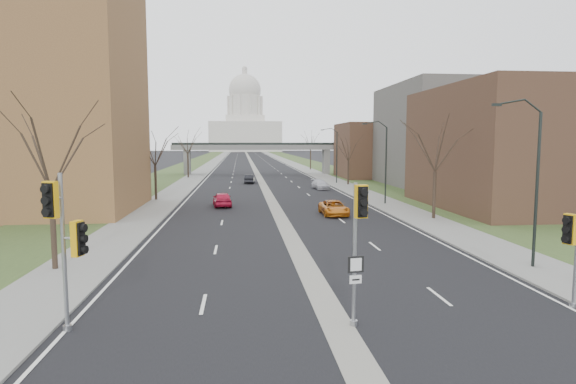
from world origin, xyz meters
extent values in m
plane|color=black|center=(0.00, 0.00, 0.00)|extent=(700.00, 700.00, 0.00)
cube|color=black|center=(0.00, 150.00, 0.01)|extent=(20.00, 600.00, 0.01)
cube|color=gray|center=(0.00, 150.00, 0.00)|extent=(1.20, 600.00, 0.02)
cube|color=gray|center=(12.00, 150.00, 0.06)|extent=(4.00, 600.00, 0.12)
cube|color=gray|center=(-12.00, 150.00, 0.06)|extent=(4.00, 600.00, 0.12)
cube|color=#283C1C|center=(18.00, 150.00, 0.05)|extent=(8.00, 600.00, 0.10)
cube|color=#283C1C|center=(-18.00, 150.00, 0.05)|extent=(8.00, 600.00, 0.10)
cube|color=#4C3423|center=(24.00, 28.00, 6.00)|extent=(16.00, 20.00, 12.00)
cube|color=#5A5752|center=(28.00, 52.00, 7.50)|extent=(18.00, 22.00, 15.00)
cube|color=#4C3423|center=(22.00, 70.00, 5.00)|extent=(14.00, 14.00, 10.00)
cube|color=slate|center=(-14.00, 80.00, 2.50)|extent=(1.20, 2.50, 5.00)
cube|color=slate|center=(14.00, 80.00, 2.50)|extent=(1.20, 2.50, 5.00)
cube|color=slate|center=(0.00, 80.00, 5.50)|extent=(34.00, 3.00, 1.00)
cube|color=black|center=(0.00, 80.00, 6.20)|extent=(34.00, 0.15, 0.50)
cube|color=beige|center=(0.00, 320.00, 10.00)|extent=(48.00, 42.00, 20.00)
cube|color=beige|center=(0.00, 320.00, 22.00)|extent=(26.00, 26.00, 5.00)
cylinder|color=beige|center=(0.00, 320.00, 31.00)|extent=(22.00, 22.00, 14.00)
sphere|color=beige|center=(0.00, 320.00, 42.00)|extent=(22.00, 22.00, 22.00)
cylinder|color=beige|center=(0.00, 320.00, 53.50)|extent=(3.60, 3.60, 4.50)
cylinder|color=black|center=(11.80, 6.00, 4.12)|extent=(0.16, 0.16, 8.00)
cube|color=black|center=(9.50, 6.00, 8.47)|extent=(0.45, 0.18, 0.14)
cylinder|color=black|center=(11.80, 32.00, 4.12)|extent=(0.16, 0.16, 8.00)
cube|color=black|center=(9.50, 32.00, 8.47)|extent=(0.45, 0.18, 0.14)
cylinder|color=black|center=(11.80, 58.00, 4.12)|extent=(0.16, 0.16, 8.00)
cube|color=black|center=(9.50, 58.00, 8.47)|extent=(0.45, 0.18, 0.14)
cylinder|color=#382B21|center=(-13.00, 8.00, 2.12)|extent=(0.28, 0.28, 4.00)
cylinder|color=#382B21|center=(-13.00, 38.00, 2.00)|extent=(0.28, 0.28, 3.75)
cylinder|color=#382B21|center=(-13.00, 72.00, 2.25)|extent=(0.28, 0.28, 4.25)
cylinder|color=#382B21|center=(13.00, 22.00, 2.12)|extent=(0.28, 0.28, 4.00)
cylinder|color=#382B21|center=(13.00, 55.00, 1.87)|extent=(0.28, 0.28, 3.50)
cylinder|color=#382B21|center=(13.00, 95.00, 2.25)|extent=(0.28, 0.28, 4.25)
cylinder|color=gray|center=(-9.54, -0.32, 2.79)|extent=(0.15, 0.15, 5.57)
cylinder|color=gray|center=(-9.54, -0.32, 0.11)|extent=(0.30, 0.30, 0.21)
cube|color=#D59A0C|center=(-9.68, -0.83, 4.72)|extent=(0.55, 0.53, 1.23)
cube|color=#D59A0C|center=(-9.03, -0.46, 3.32)|extent=(0.53, 0.55, 1.23)
cylinder|color=gray|center=(0.59, -0.82, 2.60)|extent=(0.14, 0.14, 5.19)
cylinder|color=gray|center=(0.59, -0.82, 0.10)|extent=(0.28, 0.28, 0.20)
cube|color=#D59A0C|center=(0.67, -1.32, 4.59)|extent=(0.48, 0.46, 1.15)
cube|color=black|center=(0.59, -0.82, 2.30)|extent=(0.60, 0.13, 0.60)
cube|color=silver|center=(0.59, -0.82, 1.75)|extent=(0.45, 0.11, 0.30)
cylinder|color=gray|center=(9.80, 0.16, 0.10)|extent=(0.29, 0.29, 0.21)
cube|color=#D59A0C|center=(9.31, -0.03, 3.24)|extent=(0.55, 0.56, 1.20)
imported|color=#B11433|center=(-5.33, 32.20, 0.76)|extent=(2.21, 4.59, 1.51)
imported|color=black|center=(-2.00, 59.71, 0.69)|extent=(1.78, 4.26, 1.37)
imported|color=#C46A15|center=(4.96, 25.25, 0.66)|extent=(2.24, 4.79, 1.33)
imported|color=#BBBBC4|center=(7.69, 49.17, 0.64)|extent=(2.36, 4.62, 1.29)
camera|label=1|loc=(-3.42, -17.30, 6.62)|focal=30.00mm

